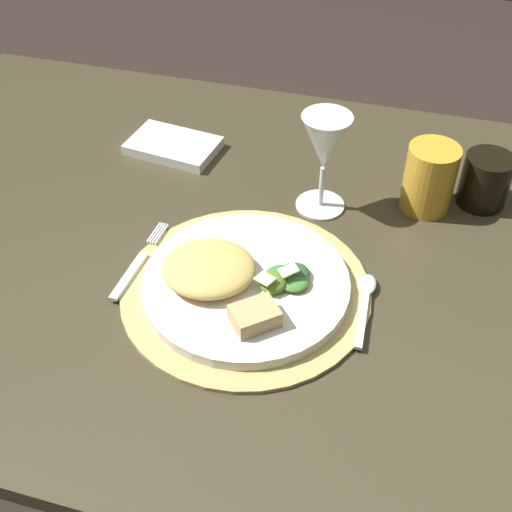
{
  "coord_description": "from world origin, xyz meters",
  "views": [
    {
      "loc": [
        0.16,
        -0.69,
        1.36
      ],
      "look_at": [
        -0.02,
        -0.05,
        0.75
      ],
      "focal_mm": 46.36,
      "sensor_mm": 36.0,
      "label": 1
    }
  ],
  "objects": [
    {
      "name": "napkin",
      "position": [
        -0.24,
        0.19,
        0.74
      ],
      "size": [
        0.16,
        0.11,
        0.02
      ],
      "primitive_type": "cube",
      "rotation": [
        0.0,
        0.0,
        -0.13
      ],
      "color": "white",
      "rests_on": "dining_table"
    },
    {
      "name": "dining_table",
      "position": [
        0.0,
        0.0,
        0.6
      ],
      "size": [
        1.44,
        0.87,
        0.73
      ],
      "color": "#3B3422",
      "rests_on": "ground"
    },
    {
      "name": "ground_plane",
      "position": [
        0.0,
        0.0,
        0.0
      ],
      "size": [
        6.0,
        6.0,
        0.0
      ],
      "primitive_type": "plane",
      "color": "#2C221D"
    },
    {
      "name": "bread_piece",
      "position": [
        0.01,
        -0.17,
        0.76
      ],
      "size": [
        0.07,
        0.07,
        0.02
      ],
      "primitive_type": "cube",
      "rotation": [
        0.0,
        0.0,
        0.71
      ],
      "color": "tan",
      "rests_on": "dinner_plate"
    },
    {
      "name": "wine_glass",
      "position": [
        0.04,
        0.11,
        0.84
      ],
      "size": [
        0.07,
        0.07,
        0.16
      ],
      "color": "silver",
      "rests_on": "dining_table"
    },
    {
      "name": "dark_tumbler",
      "position": [
        0.27,
        0.19,
        0.77
      ],
      "size": [
        0.07,
        0.07,
        0.08
      ],
      "primitive_type": "cylinder",
      "color": "black",
      "rests_on": "dining_table"
    },
    {
      "name": "dinner_plate",
      "position": [
        -0.02,
        -0.1,
        0.74
      ],
      "size": [
        0.27,
        0.27,
        0.02
      ],
      "primitive_type": "cylinder",
      "color": "silver",
      "rests_on": "placemat"
    },
    {
      "name": "placemat",
      "position": [
        -0.02,
        -0.1,
        0.73
      ],
      "size": [
        0.33,
        0.33,
        0.01
      ],
      "primitive_type": "cylinder",
      "color": "tan",
      "rests_on": "dining_table"
    },
    {
      "name": "fork",
      "position": [
        -0.18,
        -0.1,
        0.74
      ],
      "size": [
        0.02,
        0.16,
        0.0
      ],
      "color": "silver",
      "rests_on": "placemat"
    },
    {
      "name": "amber_tumbler",
      "position": [
        0.19,
        0.15,
        0.78
      ],
      "size": [
        0.08,
        0.08,
        0.1
      ],
      "primitive_type": "cylinder",
      "color": "gold",
      "rests_on": "dining_table"
    },
    {
      "name": "salad_greens",
      "position": [
        0.03,
        -0.09,
        0.76
      ],
      "size": [
        0.07,
        0.07,
        0.03
      ],
      "color": "#517725",
      "rests_on": "dinner_plate"
    },
    {
      "name": "spoon",
      "position": [
        0.13,
        -0.08,
        0.74
      ],
      "size": [
        0.02,
        0.13,
        0.01
      ],
      "color": "silver",
      "rests_on": "placemat"
    },
    {
      "name": "pasta_serving",
      "position": [
        -0.07,
        -0.11,
        0.77
      ],
      "size": [
        0.14,
        0.13,
        0.03
      ],
      "primitive_type": "ellipsoid",
      "rotation": [
        0.0,
        0.0,
        0.19
      ],
      "color": "#DDBC62",
      "rests_on": "dinner_plate"
    }
  ]
}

